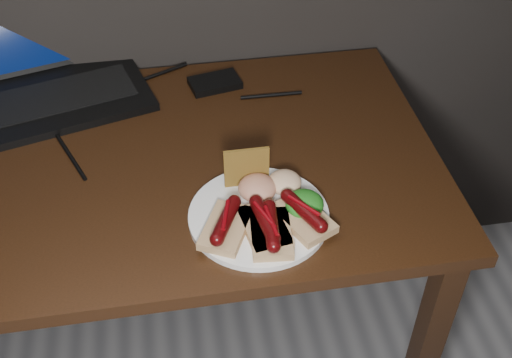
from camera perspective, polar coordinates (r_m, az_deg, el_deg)
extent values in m
cube|color=black|center=(1.33, -14.37, 0.44)|extent=(1.40, 0.70, 0.03)
cube|color=black|center=(1.85, 8.15, 0.07)|extent=(0.05, 0.05, 0.72)
cube|color=black|center=(1.51, -17.41, 6.69)|extent=(0.46, 0.34, 0.02)
cube|color=black|center=(1.51, -17.49, 7.01)|extent=(0.37, 0.22, 0.00)
cube|color=black|center=(1.59, -19.52, 13.28)|extent=(0.42, 0.20, 0.23)
cube|color=navy|center=(1.59, -19.52, 13.28)|extent=(0.37, 0.17, 0.20)
cube|color=black|center=(1.51, -3.68, 8.53)|extent=(0.13, 0.09, 0.02)
cylinder|color=black|center=(1.36, -16.28, 2.14)|extent=(0.08, 0.17, 0.01)
cylinder|color=black|center=(1.55, -9.77, 8.78)|extent=(0.20, 0.10, 0.01)
cylinder|color=black|center=(1.47, 1.37, 7.47)|extent=(0.14, 0.01, 0.01)
cylinder|color=white|center=(1.17, 0.24, -3.30)|extent=(0.32, 0.32, 0.01)
cube|color=tan|center=(1.13, -2.67, -4.38)|extent=(0.11, 0.13, 0.02)
cylinder|color=#500509|center=(1.12, -2.70, -3.66)|extent=(0.06, 0.10, 0.02)
sphere|color=#500509|center=(1.08, -3.51, -5.38)|extent=(0.03, 0.02, 0.02)
sphere|color=#500509|center=(1.15, -1.95, -2.03)|extent=(0.03, 0.02, 0.02)
cylinder|color=#600409|center=(1.11, -2.73, -3.21)|extent=(0.03, 0.07, 0.01)
cube|color=tan|center=(1.13, 0.76, -4.36)|extent=(0.09, 0.12, 0.02)
cylinder|color=#500509|center=(1.11, 0.77, -3.63)|extent=(0.04, 0.10, 0.02)
sphere|color=#500509|center=(1.08, 1.60, -5.34)|extent=(0.03, 0.02, 0.02)
sphere|color=#500509|center=(1.15, -0.01, -2.02)|extent=(0.03, 0.02, 0.02)
cylinder|color=#600409|center=(1.11, 0.78, -3.18)|extent=(0.03, 0.07, 0.01)
cube|color=tan|center=(1.15, 4.21, -3.54)|extent=(0.11, 0.13, 0.02)
cylinder|color=#500509|center=(1.13, 4.26, -2.81)|extent=(0.06, 0.10, 0.02)
sphere|color=#500509|center=(1.11, 5.80, -4.21)|extent=(0.03, 0.02, 0.02)
sphere|color=#500509|center=(1.16, 2.79, -1.47)|extent=(0.03, 0.02, 0.02)
cylinder|color=#600409|center=(1.12, 4.29, -2.36)|extent=(0.05, 0.06, 0.01)
cube|color=tan|center=(1.12, 1.34, -4.88)|extent=(0.08, 0.12, 0.02)
cylinder|color=#500509|center=(1.11, 1.36, -4.16)|extent=(0.03, 0.10, 0.02)
sphere|color=#500509|center=(1.07, 1.58, -5.99)|extent=(0.03, 0.02, 0.02)
sphere|color=#500509|center=(1.14, 1.15, -2.44)|extent=(0.03, 0.02, 0.02)
cylinder|color=#600409|center=(1.10, 1.37, -3.71)|extent=(0.02, 0.07, 0.01)
cube|color=olive|center=(1.19, -0.84, 1.05)|extent=(0.08, 0.01, 0.08)
ellipsoid|color=#155210|center=(1.16, 4.33, -2.23)|extent=(0.07, 0.07, 0.04)
ellipsoid|color=maroon|center=(1.19, 0.13, -0.79)|extent=(0.07, 0.07, 0.04)
ellipsoid|color=beige|center=(1.20, 2.55, -0.28)|extent=(0.06, 0.06, 0.04)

